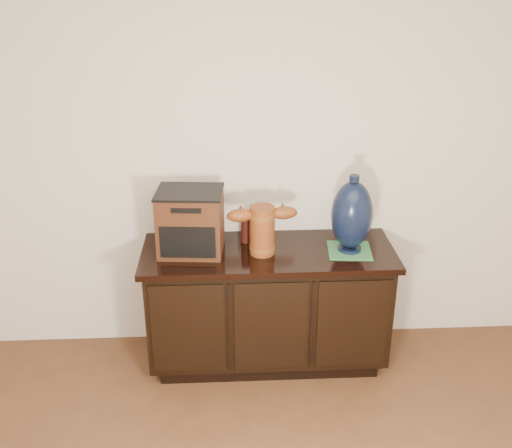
{
  "coord_description": "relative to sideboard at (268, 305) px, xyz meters",
  "views": [
    {
      "loc": [
        -0.23,
        -0.86,
        2.29
      ],
      "look_at": [
        -0.07,
        2.18,
        0.94
      ],
      "focal_mm": 42.0,
      "sensor_mm": 36.0,
      "label": 1
    }
  ],
  "objects": [
    {
      "name": "sideboard",
      "position": [
        0.0,
        0.0,
        0.0
      ],
      "size": [
        1.46,
        0.56,
        0.75
      ],
      "color": "black",
      "rests_on": "ground"
    },
    {
      "name": "lamp_base",
      "position": [
        0.47,
        -0.04,
        0.59
      ],
      "size": [
        0.25,
        0.25,
        0.45
      ],
      "rotation": [
        0.0,
        0.0,
        -0.1
      ],
      "color": "black",
      "rests_on": "green_mat"
    },
    {
      "name": "green_mat",
      "position": [
        0.47,
        -0.04,
        0.37
      ],
      "size": [
        0.27,
        0.27,
        0.01
      ],
      "primitive_type": "cube",
      "rotation": [
        0.0,
        0.0,
        -0.1
      ],
      "color": "#337140",
      "rests_on": "sideboard"
    },
    {
      "name": "terracotta_vessel",
      "position": [
        -0.04,
        -0.03,
        0.53
      ],
      "size": [
        0.4,
        0.16,
        0.28
      ],
      "rotation": [
        0.0,
        0.0,
        0.1
      ],
      "color": "brown",
      "rests_on": "sideboard"
    },
    {
      "name": "spray_can",
      "position": [
        -0.12,
        0.12,
        0.45
      ],
      "size": [
        0.06,
        0.06,
        0.18
      ],
      "color": "#5B1A0F",
      "rests_on": "sideboard"
    },
    {
      "name": "tv_radio",
      "position": [
        -0.44,
        0.02,
        0.55
      ],
      "size": [
        0.39,
        0.32,
        0.37
      ],
      "rotation": [
        0.0,
        0.0,
        -0.08
      ],
      "color": "#3F1F0F",
      "rests_on": "sideboard"
    }
  ]
}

